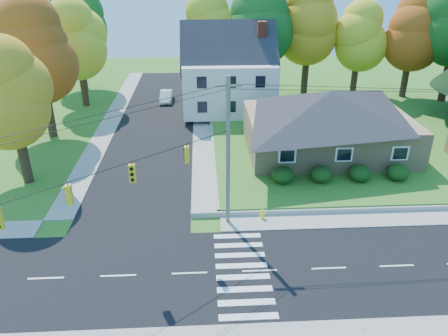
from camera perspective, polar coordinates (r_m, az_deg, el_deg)
The scene contains 20 objects.
ground at distance 25.66m, azimuth 4.68°, elevation -13.25°, with size 120.00×120.00×0.00m, color #3D7923.
road_main at distance 25.66m, azimuth 4.68°, elevation -13.23°, with size 90.00×8.00×0.02m, color black.
road_cross at distance 48.73m, azimuth -8.75°, elevation 6.15°, with size 8.00×44.00×0.02m, color black.
sidewalk_north at distance 29.66m, azimuth 3.44°, elevation -7.12°, with size 90.00×2.00×0.08m, color #9C9A90.
lawn at distance 46.59m, azimuth 17.38°, elevation 4.64°, with size 30.00×30.00×0.50m, color #3D7923.
ranch_house at distance 39.56m, azimuth 13.45°, elevation 6.08°, with size 14.60×10.60×5.40m.
colonial_house at distance 49.20m, azimuth 0.66°, elevation 12.20°, with size 10.40×8.40×9.60m.
hedge_row at distance 34.77m, azimuth 14.99°, elevation -0.70°, with size 10.70×1.70×1.27m.
traffic_infrastructure at distance 23.95m, azimuth 4.35°, elevation -1.58°, with size 38.10×10.66×10.00m.
tree_lot_0 at distance 54.30m, azimuth -2.01°, elevation 17.48°, with size 6.72×6.72×12.51m.
tree_lot_1 at distance 53.60m, azimuth 4.78°, elevation 18.71°, with size 7.84×7.84×14.60m.
tree_lot_2 at distance 55.77m, azimuth 11.05°, elevation 17.94°, with size 7.28×7.28×13.56m.
tree_lot_3 at distance 56.72m, azimuth 17.31°, elevation 16.08°, with size 6.16×6.16×11.47m.
tree_lot_4 at distance 58.03m, azimuth 23.52°, elevation 16.01°, with size 6.72×6.72×12.51m.
tree_west_0 at distance 35.77m, azimuth -26.16°, elevation 8.63°, with size 6.16×6.16×11.47m.
tree_west_1 at distance 44.96m, azimuth -23.13°, elevation 13.98°, with size 7.28×7.28×13.56m.
tree_west_2 at distance 54.20m, azimuth -18.64°, elevation 15.67°, with size 6.72×6.72×12.51m.
tree_west_3 at distance 62.20m, azimuth -18.86°, elevation 18.01°, with size 7.84×7.84×14.60m.
white_car at distance 55.17m, azimuth -7.57°, elevation 9.29°, with size 1.39×3.99×1.32m, color white.
fire_hydrant at distance 29.99m, azimuth 5.02°, elevation -6.07°, with size 0.40×0.32×0.73m.
Camera 1 is at (-3.12, -19.73, 16.12)m, focal length 35.00 mm.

